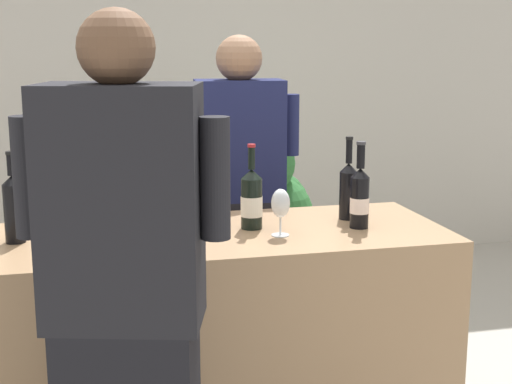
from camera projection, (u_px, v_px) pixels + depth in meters
wall_back at (145, 74)px, 5.13m from camera, size 8.00×0.10×2.80m
counter at (213, 346)px, 2.84m from camera, size 1.80×0.69×0.91m
wine_bottle_0 at (163, 215)px, 2.55m from camera, size 0.08×0.08×0.32m
wine_bottle_1 at (348, 189)px, 2.95m from camera, size 0.07×0.07×0.34m
wine_bottle_2 at (116, 197)px, 2.79m from camera, size 0.08×0.08×0.36m
wine_bottle_3 at (252, 199)px, 2.80m from camera, size 0.08×0.08×0.33m
wine_bottle_4 at (71, 200)px, 2.79m from camera, size 0.08×0.08×0.32m
wine_bottle_5 at (360, 197)px, 2.81m from camera, size 0.07×0.07×0.34m
wine_bottle_6 at (14, 207)px, 2.60m from camera, size 0.07×0.07×0.33m
wine_bottle_7 at (167, 197)px, 2.85m from camera, size 0.08×0.08×0.31m
wine_glass at (281, 205)px, 2.69m from camera, size 0.07×0.07×0.18m
ice_bucket at (101, 218)px, 2.50m from camera, size 0.24×0.24×0.23m
person_server at (240, 212)px, 3.54m from camera, size 0.57×0.28×1.65m
person_guest at (127, 333)px, 2.01m from camera, size 0.56×0.34×1.71m
potted_shrub at (259, 203)px, 4.13m from camera, size 0.64×0.60×1.23m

